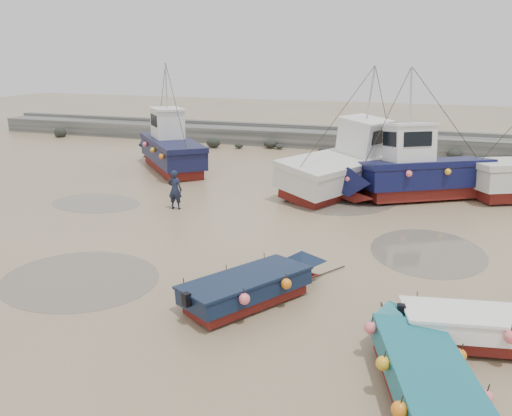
# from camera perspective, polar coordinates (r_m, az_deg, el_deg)

# --- Properties ---
(ground) EXTENTS (120.00, 120.00, 0.00)m
(ground) POSITION_cam_1_polar(r_m,az_deg,el_deg) (17.25, -2.30, -5.86)
(ground) COLOR #9E8966
(ground) RESTS_ON ground
(seawall) EXTENTS (60.00, 4.92, 1.50)m
(seawall) POSITION_cam_1_polar(r_m,az_deg,el_deg) (37.73, 9.84, 7.63)
(seawall) COLOR slate
(seawall) RESTS_ON ground
(puddle_a) EXTENTS (5.04, 5.04, 0.01)m
(puddle_a) POSITION_cam_1_polar(r_m,az_deg,el_deg) (16.74, -19.47, -7.64)
(puddle_a) COLOR #635B4E
(puddle_a) RESTS_ON ground
(puddle_b) EXTENTS (4.00, 4.00, 0.01)m
(puddle_b) POSITION_cam_1_polar(r_m,az_deg,el_deg) (18.90, 19.02, -4.71)
(puddle_b) COLOR #635B4E
(puddle_b) RESTS_ON ground
(puddle_c) EXTENTS (4.41, 4.41, 0.01)m
(puddle_c) POSITION_cam_1_polar(r_m,az_deg,el_deg) (24.77, -17.84, 0.55)
(puddle_c) COLOR #635B4E
(puddle_c) RESTS_ON ground
(puddle_d) EXTENTS (5.77, 5.77, 0.01)m
(puddle_d) POSITION_cam_1_polar(r_m,az_deg,el_deg) (25.04, 9.37, 1.34)
(puddle_d) COLOR #635B4E
(puddle_d) RESTS_ON ground
(dinghy_1) EXTENTS (3.94, 5.40, 1.43)m
(dinghy_1) POSITION_cam_1_polar(r_m,az_deg,el_deg) (14.31, 0.10, -8.52)
(dinghy_1) COLOR maroon
(dinghy_1) RESTS_ON ground
(dinghy_2) EXTENTS (2.75, 5.72, 1.43)m
(dinghy_2) POSITION_cam_1_polar(r_m,az_deg,el_deg) (11.49, 18.00, -16.44)
(dinghy_2) COLOR maroon
(dinghy_2) RESTS_ON ground
(cabin_boat_0) EXTENTS (7.53, 7.97, 6.22)m
(cabin_boat_0) POSITION_cam_1_polar(r_m,az_deg,el_deg) (31.00, -9.92, 6.92)
(cabin_boat_0) COLOR maroon
(cabin_boat_0) RESTS_ON ground
(cabin_boat_1) EXTENTS (6.77, 10.63, 6.22)m
(cabin_boat_1) POSITION_cam_1_polar(r_m,az_deg,el_deg) (26.33, 10.95, 4.95)
(cabin_boat_1) COLOR maroon
(cabin_boat_1) RESTS_ON ground
(cabin_boat_2) EXTENTS (8.65, 5.69, 6.22)m
(cabin_boat_2) POSITION_cam_1_polar(r_m,az_deg,el_deg) (25.09, 17.65, 4.00)
(cabin_boat_2) COLOR maroon
(cabin_boat_2) RESTS_ON ground
(person) EXTENTS (0.67, 0.46, 1.80)m
(person) POSITION_cam_1_polar(r_m,az_deg,el_deg) (23.03, -9.14, -0.07)
(person) COLOR #181E33
(person) RESTS_ON ground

